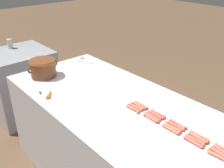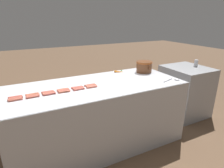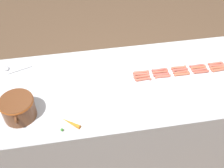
# 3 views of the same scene
# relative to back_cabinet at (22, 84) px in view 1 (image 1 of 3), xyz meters

# --- Properties ---
(griddle_counter) EXTENTS (1.00, 2.35, 0.92)m
(griddle_counter) POSITION_rel_back_cabinet_xyz_m (0.12, -1.83, 0.00)
(griddle_counter) COLOR #ADAFB5
(griddle_counter) RESTS_ON ground_plane
(back_cabinet) EXTENTS (0.78, 0.71, 0.91)m
(back_cabinet) POSITION_rel_back_cabinet_xyz_m (0.00, 0.00, 0.00)
(back_cabinet) COLOR #939599
(back_cabinet) RESTS_ON ground_plane
(hot_dog_1) EXTENTS (0.03, 0.15, 0.02)m
(hot_dog_1) POSITION_rel_back_cabinet_xyz_m (0.13, -2.64, 0.48)
(hot_dog_1) COLOR #C8654A
(hot_dog_1) RESTS_ON griddle_counter
(hot_dog_2) EXTENTS (0.03, 0.15, 0.02)m
(hot_dog_2) POSITION_rel_back_cabinet_xyz_m (0.14, -2.47, 0.48)
(hot_dog_2) COLOR #C25B49
(hot_dog_2) RESTS_ON griddle_counter
(hot_dog_3) EXTENTS (0.02, 0.15, 0.02)m
(hot_dog_3) POSITION_rel_back_cabinet_xyz_m (0.14, -2.29, 0.48)
(hot_dog_3) COLOR #C46547
(hot_dog_3) RESTS_ON griddle_counter
(hot_dog_4) EXTENTS (0.03, 0.15, 0.02)m
(hot_dog_4) POSITION_rel_back_cabinet_xyz_m (0.14, -2.12, 0.48)
(hot_dog_4) COLOR #CE5E4C
(hot_dog_4) RESTS_ON griddle_counter
(hot_dog_5) EXTENTS (0.03, 0.15, 0.02)m
(hot_dog_5) POSITION_rel_back_cabinet_xyz_m (0.13, -1.94, 0.48)
(hot_dog_5) COLOR #C8614C
(hot_dog_5) RESTS_ON griddle_counter
(hot_dog_7) EXTENTS (0.03, 0.15, 0.02)m
(hot_dog_7) POSITION_rel_back_cabinet_xyz_m (0.16, -2.64, 0.48)
(hot_dog_7) COLOR #C4684A
(hot_dog_7) RESTS_ON griddle_counter
(hot_dog_8) EXTENTS (0.03, 0.15, 0.02)m
(hot_dog_8) POSITION_rel_back_cabinet_xyz_m (0.16, -2.47, 0.48)
(hot_dog_8) COLOR #C35F50
(hot_dog_8) RESTS_ON griddle_counter
(hot_dog_9) EXTENTS (0.03, 0.15, 0.02)m
(hot_dog_9) POSITION_rel_back_cabinet_xyz_m (0.16, -2.29, 0.48)
(hot_dog_9) COLOR #CC644D
(hot_dog_9) RESTS_ON griddle_counter
(hot_dog_10) EXTENTS (0.03, 0.15, 0.02)m
(hot_dog_10) POSITION_rel_back_cabinet_xyz_m (0.16, -2.11, 0.48)
(hot_dog_10) COLOR #C45B50
(hot_dog_10) RESTS_ON griddle_counter
(hot_dog_11) EXTENTS (0.03, 0.15, 0.02)m
(hot_dog_11) POSITION_rel_back_cabinet_xyz_m (0.16, -1.93, 0.48)
(hot_dog_11) COLOR #C6624C
(hot_dog_11) RESTS_ON griddle_counter
(hot_dog_13) EXTENTS (0.03, 0.15, 0.02)m
(hot_dog_13) POSITION_rel_back_cabinet_xyz_m (0.19, -2.64, 0.48)
(hot_dog_13) COLOR #C35F4D
(hot_dog_13) RESTS_ON griddle_counter
(hot_dog_14) EXTENTS (0.03, 0.15, 0.02)m
(hot_dog_14) POSITION_rel_back_cabinet_xyz_m (0.20, -2.47, 0.48)
(hot_dog_14) COLOR #C36647
(hot_dog_14) RESTS_ON griddle_counter
(hot_dog_15) EXTENTS (0.03, 0.15, 0.02)m
(hot_dog_15) POSITION_rel_back_cabinet_xyz_m (0.19, -2.29, 0.48)
(hot_dog_15) COLOR #C45A4C
(hot_dog_15) RESTS_ON griddle_counter
(hot_dog_16) EXTENTS (0.03, 0.15, 0.02)m
(hot_dog_16) POSITION_rel_back_cabinet_xyz_m (0.20, -2.11, 0.48)
(hot_dog_16) COLOR #C45D47
(hot_dog_16) RESTS_ON griddle_counter
(hot_dog_17) EXTENTS (0.03, 0.15, 0.02)m
(hot_dog_17) POSITION_rel_back_cabinet_xyz_m (0.20, -1.94, 0.48)
(hot_dog_17) COLOR #C5624F
(hot_dog_17) RESTS_ON griddle_counter
(hot_dog_20) EXTENTS (0.03, 0.15, 0.02)m
(hot_dog_20) POSITION_rel_back_cabinet_xyz_m (0.22, -2.46, 0.48)
(hot_dog_20) COLOR #C5594E
(hot_dog_20) RESTS_ON griddle_counter
(hot_dog_21) EXTENTS (0.03, 0.15, 0.02)m
(hot_dog_21) POSITION_rel_back_cabinet_xyz_m (0.22, -2.29, 0.48)
(hot_dog_21) COLOR #C9664D
(hot_dog_21) RESTS_ON griddle_counter
(hot_dog_22) EXTENTS (0.03, 0.15, 0.02)m
(hot_dog_22) POSITION_rel_back_cabinet_xyz_m (0.22, -2.11, 0.48)
(hot_dog_22) COLOR #C5594E
(hot_dog_22) RESTS_ON griddle_counter
(hot_dog_23) EXTENTS (0.03, 0.15, 0.02)m
(hot_dog_23) POSITION_rel_back_cabinet_xyz_m (0.22, -1.94, 0.48)
(hot_dog_23) COLOR #CC644F
(hot_dog_23) RESTS_ON griddle_counter
(bean_pot) EXTENTS (0.32, 0.26, 0.18)m
(bean_pot) POSITION_rel_back_cabinet_xyz_m (-0.09, -0.91, 0.56)
(bean_pot) COLOR brown
(bean_pot) RESTS_ON griddle_counter
(serving_spoon) EXTENTS (0.12, 0.27, 0.02)m
(serving_spoon) POSITION_rel_back_cabinet_xyz_m (0.46, -0.79, 0.47)
(serving_spoon) COLOR #B7B7BC
(serving_spoon) RESTS_ON griddle_counter
(carrot) EXTENTS (0.13, 0.15, 0.03)m
(carrot) POSITION_rel_back_cabinet_xyz_m (-0.24, -1.28, 0.48)
(carrot) COLOR orange
(carrot) RESTS_ON griddle_counter
(soda_can) EXTENTS (0.07, 0.07, 0.12)m
(soda_can) POSITION_rel_back_cabinet_xyz_m (0.01, 0.19, 0.52)
(soda_can) COLOR #BCBCC1
(soda_can) RESTS_ON back_cabinet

